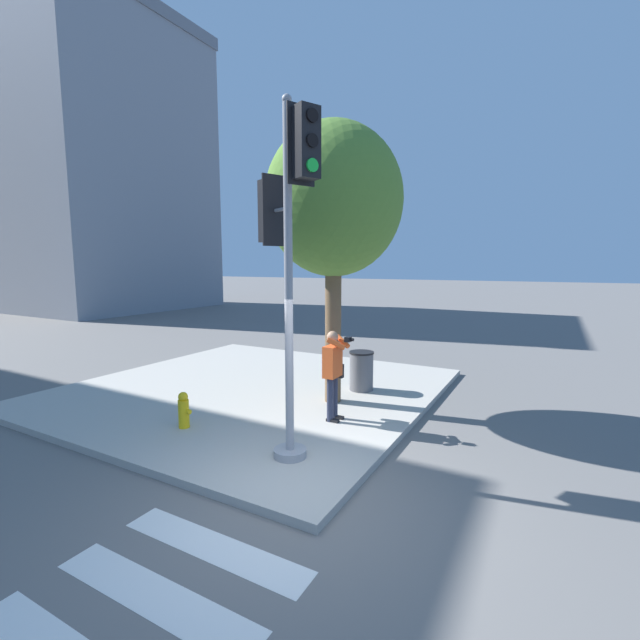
{
  "coord_description": "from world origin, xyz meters",
  "views": [
    {
      "loc": [
        -4.34,
        -2.65,
        2.99
      ],
      "look_at": [
        1.51,
        0.57,
        2.12
      ],
      "focal_mm": 24.0,
      "sensor_mm": 36.0,
      "label": 1
    }
  ],
  "objects_px": {
    "traffic_signal_pole": "(288,242)",
    "trash_bin": "(361,371)",
    "street_tree": "(334,202)",
    "fire_hydrant": "(184,410)",
    "person_photographer": "(333,367)"
  },
  "relations": [
    {
      "from": "fire_hydrant",
      "to": "person_photographer",
      "type": "bearing_deg",
      "value": -52.69
    },
    {
      "from": "traffic_signal_pole",
      "to": "trash_bin",
      "type": "bearing_deg",
      "value": 6.79
    },
    {
      "from": "traffic_signal_pole",
      "to": "person_photographer",
      "type": "xyz_separation_m",
      "value": [
        1.7,
        0.14,
        -2.19
      ]
    },
    {
      "from": "traffic_signal_pole",
      "to": "trash_bin",
      "type": "height_order",
      "value": "traffic_signal_pole"
    },
    {
      "from": "street_tree",
      "to": "trash_bin",
      "type": "height_order",
      "value": "street_tree"
    },
    {
      "from": "street_tree",
      "to": "fire_hydrant",
      "type": "bearing_deg",
      "value": 147.81
    },
    {
      "from": "trash_bin",
      "to": "traffic_signal_pole",
      "type": "bearing_deg",
      "value": -173.21
    },
    {
      "from": "fire_hydrant",
      "to": "trash_bin",
      "type": "distance_m",
      "value": 4.07
    },
    {
      "from": "person_photographer",
      "to": "street_tree",
      "type": "xyz_separation_m",
      "value": [
        0.96,
        0.5,
        3.1
      ]
    },
    {
      "from": "person_photographer",
      "to": "trash_bin",
      "type": "distance_m",
      "value": 2.1
    },
    {
      "from": "person_photographer",
      "to": "fire_hydrant",
      "type": "distance_m",
      "value": 2.77
    },
    {
      "from": "street_tree",
      "to": "fire_hydrant",
      "type": "xyz_separation_m",
      "value": [
        -2.59,
        1.63,
        -3.78
      ]
    },
    {
      "from": "person_photographer",
      "to": "traffic_signal_pole",
      "type": "bearing_deg",
      "value": -175.34
    },
    {
      "from": "fire_hydrant",
      "to": "trash_bin",
      "type": "relative_size",
      "value": 0.72
    },
    {
      "from": "traffic_signal_pole",
      "to": "street_tree",
      "type": "height_order",
      "value": "street_tree"
    }
  ]
}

